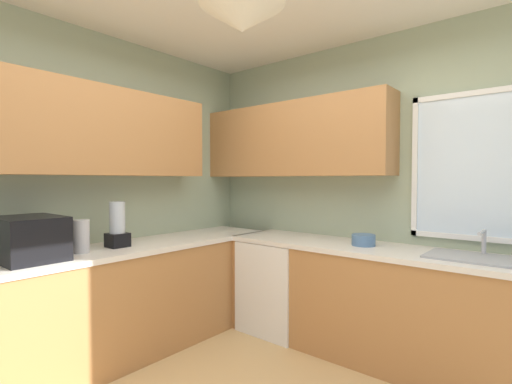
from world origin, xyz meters
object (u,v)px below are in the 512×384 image
dishwasher (280,285)px  microwave (29,238)px  kettle (81,236)px  sink_assembly (480,258)px  bowl (363,240)px  blender_appliance (117,227)px

dishwasher → microwave: bearing=-109.1°
kettle → sink_assembly: bearing=35.2°
dishwasher → kettle: 1.79m
microwave → sink_assembly: microwave is taller
kettle → bowl: size_ratio=1.29×
microwave → blender_appliance: 0.63m
blender_appliance → kettle: bearing=-86.1°
dishwasher → kettle: bearing=-112.2°
microwave → kettle: (0.02, 0.34, -0.02)m
microwave → dishwasher: bearing=70.9°
kettle → blender_appliance: bearing=93.9°
kettle → sink_assembly: 2.78m
microwave → blender_appliance: (0.00, 0.63, 0.02)m
sink_assembly → bowl: size_ratio=3.47×
bowl → microwave: bearing=-127.3°
bowl → blender_appliance: 1.97m
kettle → microwave: bearing=-93.4°
dishwasher → microwave: 2.11m
kettle → blender_appliance: blender_appliance is taller
bowl → dishwasher: bearing=-177.9°
kettle → sink_assembly: kettle is taller
bowl → blender_appliance: bearing=-138.5°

